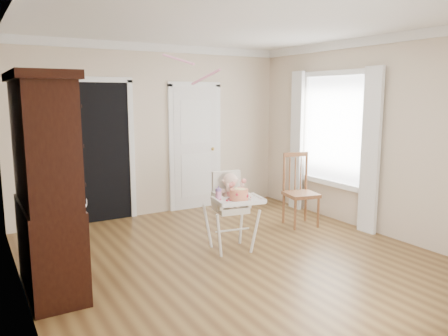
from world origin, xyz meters
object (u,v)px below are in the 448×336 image
high_chair (231,202)px  china_cabinet (47,185)px  cake (239,194)px  sippy_cup (218,194)px  dining_chair (300,192)px

high_chair → china_cabinet: (-2.11, -0.04, 0.45)m
cake → sippy_cup: 0.24m
high_chair → sippy_cup: size_ratio=5.72×
sippy_cup → dining_chair: 1.79m
high_chair → sippy_cup: (-0.24, -0.11, 0.15)m
high_chair → sippy_cup: high_chair is taller
cake → china_cabinet: (-2.08, 0.18, 0.30)m
high_chair → cake: bearing=-87.4°
sippy_cup → high_chair: bearing=23.9°
sippy_cup → china_cabinet: size_ratio=0.08×
sippy_cup → china_cabinet: china_cabinet is taller
cake → high_chair: bearing=82.8°
cake → sippy_cup: sippy_cup is taller
high_chair → cake: (-0.03, -0.22, 0.14)m
high_chair → dining_chair: dining_chair is taller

